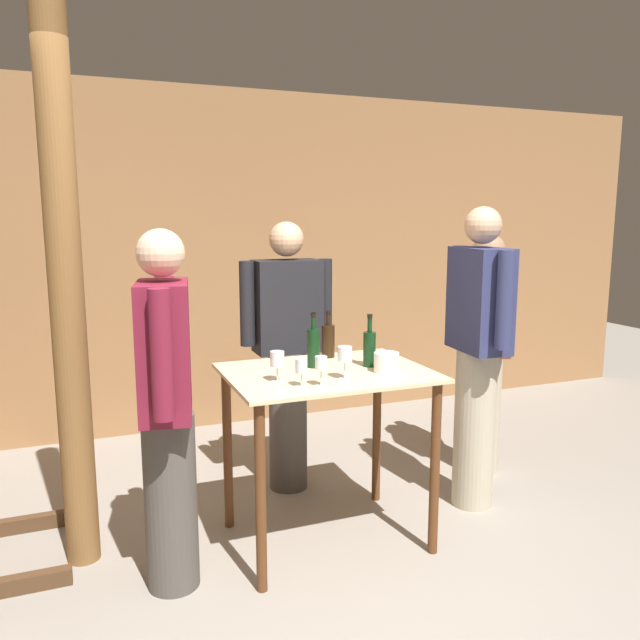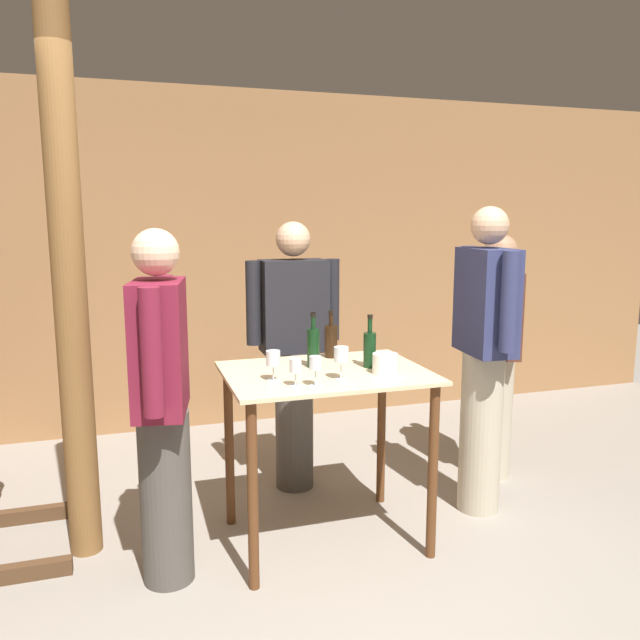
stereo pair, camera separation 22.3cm
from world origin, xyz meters
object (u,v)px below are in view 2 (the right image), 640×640
object	(u,v)px
wine_bottle_center	(370,348)
ice_bucket	(385,363)
person_visitor_near_door	(496,352)
person_host	(294,350)
wooden_post	(70,292)
wine_glass_near_right	(315,365)
wine_glass_far_side	(341,355)
person_visitor_with_scarf	(162,402)
wine_bottle_far_left	(313,346)
person_visitor_bearded	(484,354)
wine_glass_near_left	(273,359)
wine_bottle_left	(331,340)
wine_glass_near_center	(295,367)

from	to	relation	value
wine_bottle_center	ice_bucket	bearing A→B (deg)	-79.28
person_visitor_near_door	person_host	bearing A→B (deg)	169.73
wooden_post	ice_bucket	size ratio (longest dim) A/B	21.06
wine_glass_near_right	wine_glass_far_side	distance (m)	0.17
ice_bucket	person_visitor_near_door	world-z (taller)	person_visitor_near_door
wine_bottle_center	wine_glass_near_right	xyz separation A→B (m)	(-0.38, -0.27, -0.00)
person_host	person_visitor_with_scarf	size ratio (longest dim) A/B	1.01
wine_bottle_far_left	person_visitor_near_door	distance (m)	1.41
wooden_post	wine_glass_far_side	bearing A→B (deg)	-19.81
person_host	person_visitor_bearded	size ratio (longest dim) A/B	0.95
wooden_post	person_visitor_near_door	bearing A→B (deg)	4.39
wine_glass_near_right	person_visitor_near_door	bearing A→B (deg)	26.45
wine_bottle_center	wine_glass_near_left	size ratio (longest dim) A/B	1.89
person_visitor_with_scarf	person_host	bearing A→B (deg)	44.31
person_visitor_with_scarf	person_visitor_bearded	world-z (taller)	person_visitor_bearded
wine_bottle_left	person_visitor_bearded	world-z (taller)	person_visitor_bearded
wine_glass_near_center	person_visitor_near_door	bearing A→B (deg)	24.36
wine_glass_near_center	person_host	size ratio (longest dim) A/B	0.08
wine_bottle_far_left	person_visitor_bearded	size ratio (longest dim) A/B	0.16
wine_glass_far_side	ice_bucket	distance (m)	0.27
wooden_post	person_host	world-z (taller)	wooden_post
wine_glass_near_right	person_visitor_bearded	distance (m)	1.16
wooden_post	person_visitor_with_scarf	bearing A→B (deg)	-45.41
wine_bottle_far_left	wine_glass_near_left	world-z (taller)	wine_bottle_far_left
wine_bottle_left	wine_glass_far_side	size ratio (longest dim) A/B	1.64
wine_glass_near_left	wine_bottle_left	bearing A→B (deg)	42.91
wine_bottle_center	person_visitor_bearded	xyz separation A→B (m)	(0.73, 0.06, -0.09)
wine_bottle_center	wine_glass_near_right	world-z (taller)	wine_bottle_center
wine_glass_near_center	person_host	world-z (taller)	person_host
wine_glass_near_right	person_visitor_bearded	bearing A→B (deg)	16.34
wine_bottle_left	wine_glass_far_side	xyz separation A→B (m)	(-0.11, -0.47, 0.02)
wine_bottle_far_left	person_visitor_near_door	xyz separation A→B (m)	(1.35, 0.36, -0.20)
wine_glass_far_side	wooden_post	bearing A→B (deg)	160.19
wine_bottle_center	ice_bucket	distance (m)	0.16
wine_bottle_center	wine_glass_near_center	bearing A→B (deg)	-152.65
wine_bottle_far_left	ice_bucket	distance (m)	0.39
wine_bottle_far_left	person_host	size ratio (longest dim) A/B	0.17
wine_glass_near_center	wine_glass_near_right	size ratio (longest dim) A/B	0.93
wine_bottle_far_left	wine_bottle_center	xyz separation A→B (m)	(0.28, -0.09, -0.01)
wine_glass_near_center	wine_bottle_far_left	bearing A→B (deg)	60.67
wine_glass_near_left	wine_glass_near_center	world-z (taller)	wine_glass_near_left
wine_glass_far_side	ice_bucket	bearing A→B (deg)	10.09
wine_bottle_center	wine_glass_near_center	distance (m)	0.53
wine_glass_near_right	person_visitor_with_scarf	size ratio (longest dim) A/B	0.09
wine_glass_near_center	person_visitor_bearded	size ratio (longest dim) A/B	0.08
wooden_post	person_visitor_bearded	xyz separation A→B (m)	(2.19, -0.20, -0.41)
wine_glass_far_side	person_visitor_with_scarf	size ratio (longest dim) A/B	0.10
person_host	person_visitor_bearded	world-z (taller)	person_visitor_bearded
wooden_post	ice_bucket	distance (m)	1.59
wine_glass_near_left	wine_glass_near_center	size ratio (longest dim) A/B	1.12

